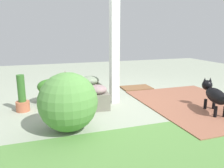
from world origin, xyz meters
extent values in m
plane|color=#9CA690|center=(0.00, 0.00, 0.00)|extent=(12.00, 12.00, 0.00)
cube|color=#955B44|center=(-1.20, 0.45, 0.01)|extent=(1.80, 2.40, 0.02)
cube|color=white|center=(0.18, -0.17, 1.23)|extent=(0.15, 0.15, 2.47)
cube|color=gray|center=(0.57, -0.53, 0.16)|extent=(0.41, 0.41, 0.31)
ellipsoid|color=gray|center=(0.57, -0.53, 0.38)|extent=(0.37, 0.37, 0.17)
cube|color=slate|center=(0.58, 0.09, 0.14)|extent=(0.41, 0.38, 0.28)
ellipsoid|color=gray|center=(0.58, 0.09, 0.34)|extent=(0.34, 0.34, 0.15)
sphere|color=#599446|center=(1.17, 0.80, 0.39)|extent=(0.79, 0.79, 0.79)
cylinder|color=#B96840|center=(1.33, -0.50, 0.10)|extent=(0.30, 0.30, 0.20)
ellipsoid|color=#387827|center=(1.33, -0.50, 0.32)|extent=(0.43, 0.43, 0.26)
cylinder|color=#BD6647|center=(1.79, -0.20, 0.08)|extent=(0.22, 0.22, 0.17)
cylinder|color=#356B29|center=(1.79, -0.20, 0.39)|extent=(0.12, 0.12, 0.45)
cylinder|color=#A35633|center=(0.98, -0.89, 0.11)|extent=(0.24, 0.24, 0.23)
cone|color=brown|center=(0.98, -0.89, 0.38)|extent=(0.22, 0.22, 0.30)
ellipsoid|color=black|center=(-1.16, 0.94, 0.30)|extent=(0.40, 0.65, 0.23)
sphere|color=black|center=(-1.27, 0.59, 0.39)|extent=(0.18, 0.18, 0.18)
cone|color=black|center=(-1.23, 0.58, 0.49)|extent=(0.05, 0.05, 0.07)
cone|color=black|center=(-1.32, 0.61, 0.49)|extent=(0.05, 0.05, 0.07)
cylinder|color=black|center=(-1.15, 0.73, 0.09)|extent=(0.05, 0.05, 0.19)
cylinder|color=black|center=(-1.29, 0.78, 0.09)|extent=(0.05, 0.05, 0.19)
cylinder|color=black|center=(-1.03, 1.10, 0.09)|extent=(0.05, 0.05, 0.19)
cube|color=brown|center=(-0.67, -1.01, 0.01)|extent=(0.71, 0.50, 0.03)
camera|label=1|loc=(1.54, 3.68, 1.29)|focal=36.12mm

